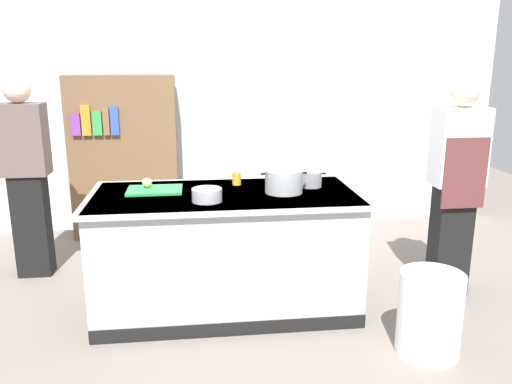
{
  "coord_description": "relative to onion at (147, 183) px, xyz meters",
  "views": [
    {
      "loc": [
        -0.21,
        -3.61,
        1.84
      ],
      "look_at": [
        0.25,
        0.2,
        0.85
      ],
      "focal_mm": 35.84,
      "sensor_mm": 36.0,
      "label": 1
    }
  ],
  "objects": [
    {
      "name": "onion",
      "position": [
        0.0,
        0.0,
        0.0
      ],
      "size": [
        0.07,
        0.07,
        0.07
      ],
      "primitive_type": "sphere",
      "color": "tan",
      "rests_on": "cutting_board"
    },
    {
      "name": "cutting_board",
      "position": [
        0.06,
        -0.04,
        -0.05
      ],
      "size": [
        0.4,
        0.28,
        0.02
      ],
      "primitive_type": "cube",
      "color": "green",
      "rests_on": "counter_island"
    },
    {
      "name": "trash_bin",
      "position": [
        1.82,
        -0.96,
        -0.68
      ],
      "size": [
        0.4,
        0.4,
        0.55
      ],
      "primitive_type": "cylinder",
      "color": "white",
      "rests_on": "ground_plane"
    },
    {
      "name": "stock_pot",
      "position": [
        1.0,
        -0.19,
        0.03
      ],
      "size": [
        0.34,
        0.28,
        0.17
      ],
      "color": "#B7BABF",
      "rests_on": "counter_island"
    },
    {
      "name": "mixing_bowl",
      "position": [
        0.43,
        -0.36,
        -0.01
      ],
      "size": [
        0.21,
        0.21,
        0.09
      ],
      "primitive_type": "cylinder",
      "color": "#B7BABF",
      "rests_on": "counter_island"
    },
    {
      "name": "bookshelf",
      "position": [
        -0.38,
        1.64,
        -0.1
      ],
      "size": [
        1.1,
        0.31,
        1.7
      ],
      "color": "brown",
      "rests_on": "ground_plane"
    },
    {
      "name": "ground_plane",
      "position": [
        0.57,
        -0.16,
        -0.96
      ],
      "size": [
        10.0,
        10.0,
        0.0
      ],
      "primitive_type": "plane",
      "color": "slate"
    },
    {
      "name": "counter_island",
      "position": [
        0.57,
        -0.16,
        -0.49
      ],
      "size": [
        1.98,
        0.98,
        0.9
      ],
      "color": "#B7BABF",
      "rests_on": "ground_plane"
    },
    {
      "name": "back_wall",
      "position": [
        0.57,
        1.94,
        0.54
      ],
      "size": [
        6.4,
        0.12,
        3.0
      ],
      "primitive_type": "cube",
      "color": "silver",
      "rests_on": "ground_plane"
    },
    {
      "name": "person_guest",
      "position": [
        -1.06,
        0.66,
        -0.05
      ],
      "size": [
        0.38,
        0.24,
        1.72
      ],
      "rotation": [
        0.0,
        0.0,
        -1.32
      ],
      "color": "black",
      "rests_on": "ground_plane"
    },
    {
      "name": "juice_cup",
      "position": [
        0.68,
        0.09,
        -0.01
      ],
      "size": [
        0.07,
        0.07,
        0.1
      ],
      "primitive_type": "cylinder",
      "color": "yellow",
      "rests_on": "counter_island"
    },
    {
      "name": "sauce_pan",
      "position": [
        1.24,
        -0.03,
        0.0
      ],
      "size": [
        0.24,
        0.17,
        0.12
      ],
      "color": "#99999E",
      "rests_on": "counter_island"
    },
    {
      "name": "person_chef",
      "position": [
        2.37,
        -0.12,
        -0.04
      ],
      "size": [
        0.38,
        0.25,
        1.72
      ],
      "rotation": [
        0.0,
        0.0,
        1.48
      ],
      "color": "black",
      "rests_on": "ground_plane"
    }
  ]
}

